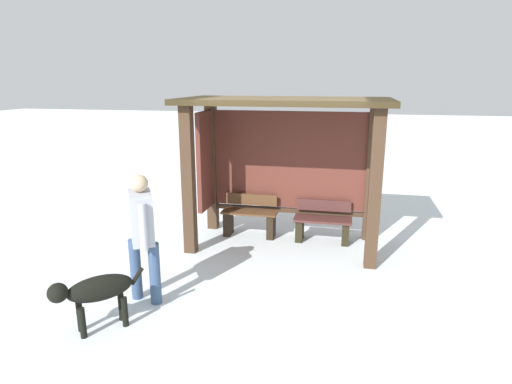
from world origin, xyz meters
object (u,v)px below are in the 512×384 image
object	(u,v)px
bus_shelter	(280,143)
dog	(95,291)
bench_left_inside	(250,218)
person_walking	(142,228)
bench_center_inside	(323,224)

from	to	relation	value
bus_shelter	dog	size ratio (longest dim) A/B	4.12
bench_left_inside	person_walking	size ratio (longest dim) A/B	0.60
bench_left_inside	bench_center_inside	world-z (taller)	bench_left_inside
dog	bench_center_inside	bearing A→B (deg)	55.51
bus_shelter	person_walking	bearing A→B (deg)	-117.97
person_walking	dog	distance (m)	0.93
bench_left_inside	dog	world-z (taller)	bench_left_inside
person_walking	bench_left_inside	bearing A→B (deg)	73.72
bus_shelter	bench_left_inside	distance (m)	1.50
bench_left_inside	dog	bearing A→B (deg)	-106.56
bench_center_inside	dog	bearing A→B (deg)	-124.49
bench_center_inside	bus_shelter	bearing A→B (deg)	-169.65
bus_shelter	dog	distance (m)	3.78
bench_left_inside	dog	size ratio (longest dim) A/B	1.23
bench_left_inside	bench_center_inside	xyz separation A→B (m)	(1.31, 0.00, -0.02)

